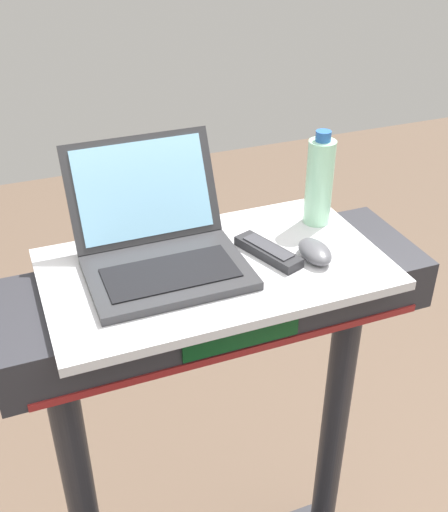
# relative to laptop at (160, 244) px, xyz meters

# --- Properties ---
(desk_board) EXTENTS (0.69, 0.40, 0.02)m
(desk_board) POSITION_rel_laptop_xyz_m (0.10, -0.04, -0.06)
(desk_board) COLOR silver
(desk_board) RESTS_ON treadmill_base
(laptop) EXTENTS (0.31, 0.32, 0.22)m
(laptop) POSITION_rel_laptop_xyz_m (0.00, 0.00, 0.00)
(laptop) COLOR #2D2D30
(laptop) RESTS_ON desk_board
(computer_mouse) EXTENTS (0.07, 0.10, 0.03)m
(computer_mouse) POSITION_rel_laptop_xyz_m (0.30, -0.10, -0.03)
(computer_mouse) COLOR #4C4C51
(computer_mouse) RESTS_ON desk_board
(water_bottle) EXTENTS (0.06, 0.06, 0.22)m
(water_bottle) POSITION_rel_laptop_xyz_m (0.38, 0.04, 0.05)
(water_bottle) COLOR #9EDBB2
(water_bottle) RESTS_ON desk_board
(tv_remote) EXTENTS (0.10, 0.17, 0.02)m
(tv_remote) POSITION_rel_laptop_xyz_m (0.22, -0.05, -0.03)
(tv_remote) COLOR #232326
(tv_remote) RESTS_ON desk_board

